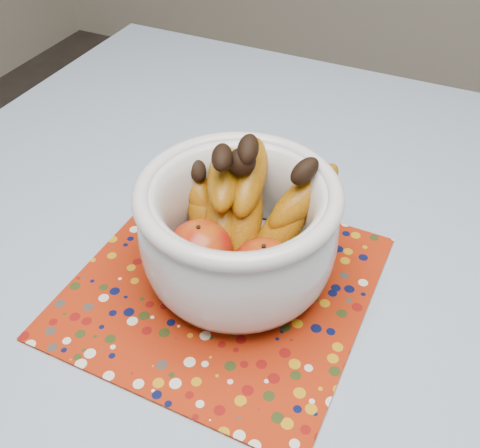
# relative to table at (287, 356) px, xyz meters

# --- Properties ---
(table) EXTENTS (1.20, 1.20, 0.75)m
(table) POSITION_rel_table_xyz_m (0.00, 0.00, 0.00)
(table) COLOR brown
(table) RESTS_ON ground
(tablecloth) EXTENTS (1.32, 1.32, 0.01)m
(tablecloth) POSITION_rel_table_xyz_m (0.00, 0.00, 0.08)
(tablecloth) COLOR slate
(tablecloth) RESTS_ON table
(placemat) EXTENTS (0.35, 0.35, 0.00)m
(placemat) POSITION_rel_table_xyz_m (-0.09, 0.00, 0.09)
(placemat) COLOR maroon
(placemat) RESTS_ON tablecloth
(fruit_bowl) EXTENTS (0.28, 0.25, 0.18)m
(fruit_bowl) POSITION_rel_table_xyz_m (-0.09, 0.04, 0.17)
(fruit_bowl) COLOR silver
(fruit_bowl) RESTS_ON placemat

